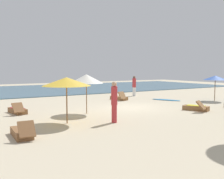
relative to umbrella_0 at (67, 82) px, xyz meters
The scene contains 12 objects.
ground_plane 6.23m from the umbrella_0, 24.96° to the left, with size 60.00×60.00×0.00m, color beige.
ocean_water 20.31m from the umbrella_0, 74.61° to the left, with size 48.00×16.00×0.06m, color #3D6075.
umbrella_0 is the anchor object (origin of this frame).
umbrella_1 2.73m from the umbrella_0, 44.66° to the left, with size 1.90×1.90×2.22m.
umbrella_2 13.31m from the umbrella_0, ahead, with size 1.83×1.83×1.97m.
lounger_2 4.59m from the umbrella_0, 109.22° to the left, with size 0.84×1.77×0.68m.
lounger_3 9.63m from the umbrella_0, 42.31° to the left, with size 0.91×1.75×0.72m.
lounger_4 3.30m from the umbrella_0, 148.17° to the right, with size 0.65×1.70×0.69m.
lounger_5 8.29m from the umbrella_0, ahead, with size 1.26×1.78×0.68m.
person_0 12.83m from the umbrella_0, 39.93° to the left, with size 0.37×0.37×1.84m.
person_1 2.40m from the umbrella_0, 26.95° to the right, with size 0.41×0.41×1.94m.
surfboard 11.10m from the umbrella_0, 22.84° to the left, with size 1.52×2.33×0.07m.
Camera 1 is at (-9.93, -14.07, 2.58)m, focal length 42.76 mm.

